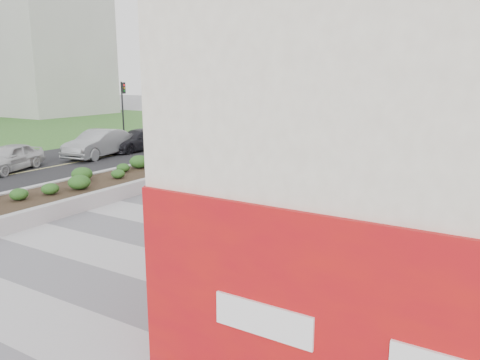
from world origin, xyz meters
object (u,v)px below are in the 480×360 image
object	(u,v)px
traffic_signal_far	(123,102)
car_white	(9,158)
planter	(142,173)
car_dark	(138,140)
traffic_signal_near	(234,105)
car_silver	(99,143)
skateboarder	(255,189)

from	to	relation	value
traffic_signal_far	car_white	size ratio (longest dim) A/B	1.07
planter	car_dark	size ratio (longest dim) A/B	3.98
traffic_signal_near	traffic_signal_far	bearing A→B (deg)	-176.89
planter	car_white	xyz separation A→B (m)	(-7.29, -1.50, 0.25)
car_white	car_silver	distance (m)	5.29
skateboarder	car_silver	distance (m)	13.79
planter	car_silver	xyz separation A→B (m)	(-6.76, 3.76, 0.36)
traffic_signal_far	car_white	world-z (taller)	traffic_signal_far
planter	traffic_signal_far	xyz separation A→B (m)	(-10.93, 10.00, 2.34)
skateboarder	planter	bearing A→B (deg)	166.84
traffic_signal_near	car_white	bearing A→B (deg)	-114.88
skateboarder	car_white	bearing A→B (deg)	177.57
planter	traffic_signal_near	distance (m)	10.90
car_white	planter	bearing A→B (deg)	-7.14
planter	car_white	world-z (taller)	car_white
traffic_signal_far	car_silver	size ratio (longest dim) A/B	0.89
skateboarder	car_dark	xyz separation A→B (m)	(-12.74, 7.62, -0.02)
car_silver	car_dark	world-z (taller)	car_silver
traffic_signal_far	car_white	xyz separation A→B (m)	(3.64, -11.50, -2.09)
traffic_signal_near	car_dark	world-z (taller)	traffic_signal_near
planter	skateboarder	distance (m)	6.30
traffic_signal_near	skateboarder	size ratio (longest dim) A/B	3.14
car_white	traffic_signal_far	bearing A→B (deg)	88.81
traffic_signal_far	skateboarder	size ratio (longest dim) A/B	3.14
skateboarder	car_white	world-z (taller)	car_white
car_dark	car_white	bearing A→B (deg)	-90.14
planter	car_white	distance (m)	7.45
car_silver	traffic_signal_far	bearing A→B (deg)	114.60
skateboarder	car_silver	world-z (taller)	car_silver
traffic_signal_far	planter	bearing A→B (deg)	-42.46
traffic_signal_near	car_silver	world-z (taller)	traffic_signal_near
car_dark	traffic_signal_near	bearing A→B (deg)	43.54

